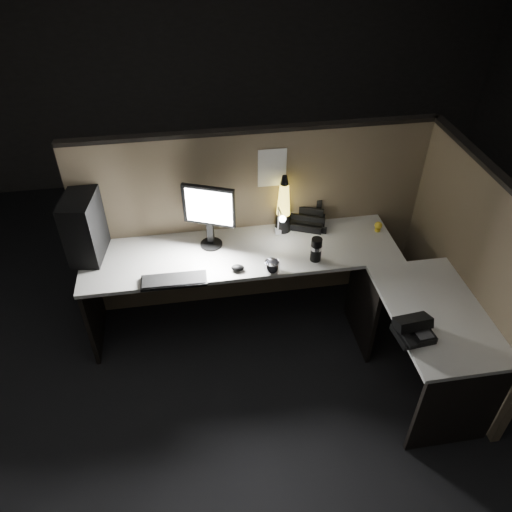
{
  "coord_description": "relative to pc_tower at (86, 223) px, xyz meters",
  "views": [
    {
      "loc": [
        -0.49,
        -2.23,
        2.99
      ],
      "look_at": [
        -0.08,
        0.35,
        0.88
      ],
      "focal_mm": 35.0,
      "sensor_mm": 36.0,
      "label": 1
    }
  ],
  "objects": [
    {
      "name": "steel_mug",
      "position": [
        1.25,
        -0.44,
        -0.2
      ],
      "size": [
        0.12,
        0.12,
        0.09
      ],
      "primitive_type": "imported",
      "rotation": [
        0.0,
        0.0,
        0.12
      ],
      "color": "silver",
      "rests_on": "desk"
    },
    {
      "name": "partition_back",
      "position": [
        1.22,
        0.14,
        -0.22
      ],
      "size": [
        2.66,
        0.06,
        1.5
      ],
      "primitive_type": "cube",
      "color": "brown",
      "rests_on": "ground"
    },
    {
      "name": "pinned_paper",
      "position": [
        1.34,
        0.11,
        0.26
      ],
      "size": [
        0.21,
        0.0,
        0.3
      ],
      "primitive_type": "cube",
      "color": "white",
      "rests_on": "partition_back"
    },
    {
      "name": "floor",
      "position": [
        1.22,
        -0.79,
        -0.97
      ],
      "size": [
        6.0,
        6.0,
        0.0
      ],
      "primitive_type": "plane",
      "color": "black",
      "rests_on": "ground"
    },
    {
      "name": "monitor",
      "position": [
        0.86,
        -0.06,
        0.06
      ],
      "size": [
        0.36,
        0.18,
        0.49
      ],
      "rotation": [
        0.0,
        0.0,
        -0.39
      ],
      "color": "black",
      "rests_on": "desk"
    },
    {
      "name": "partition_right",
      "position": [
        2.55,
        -0.69,
        -0.22
      ],
      "size": [
        0.06,
        1.66,
        1.5
      ],
      "primitive_type": "cube",
      "color": "brown",
      "rests_on": "ground"
    },
    {
      "name": "organizer",
      "position": [
        1.62,
        0.09,
        -0.19
      ],
      "size": [
        0.34,
        0.33,
        0.21
      ],
      "rotation": [
        0.0,
        0.0,
        -0.41
      ],
      "color": "black",
      "rests_on": "desk"
    },
    {
      "name": "travel_mug",
      "position": [
        1.58,
        -0.36,
        -0.15
      ],
      "size": [
        0.08,
        0.08,
        0.18
      ],
      "primitive_type": "cylinder",
      "color": "black",
      "rests_on": "desk"
    },
    {
      "name": "desk_phone",
      "position": [
        1.98,
        -1.15,
        -0.19
      ],
      "size": [
        0.23,
        0.24,
        0.13
      ],
      "rotation": [
        0.0,
        0.0,
        0.1
      ],
      "color": "black",
      "rests_on": "desk"
    },
    {
      "name": "figurine",
      "position": [
        2.14,
        -0.1,
        -0.19
      ],
      "size": [
        0.06,
        0.06,
        0.06
      ],
      "primitive_type": "sphere",
      "color": "yellow",
      "rests_on": "desk"
    },
    {
      "name": "mouse",
      "position": [
        1.02,
        -0.39,
        -0.22
      ],
      "size": [
        0.1,
        0.08,
        0.04
      ],
      "primitive_type": "ellipsoid",
      "rotation": [
        0.0,
        0.0,
        -0.17
      ],
      "color": "black",
      "rests_on": "desk"
    },
    {
      "name": "keyboard",
      "position": [
        0.58,
        -0.45,
        -0.23
      ],
      "size": [
        0.45,
        0.16,
        0.02
      ],
      "primitive_type": "cube",
      "rotation": [
        0.0,
        0.0,
        -0.02
      ],
      "color": "black",
      "rests_on": "desk"
    },
    {
      "name": "pc_tower",
      "position": [
        0.0,
        0.0,
        0.0
      ],
      "size": [
        0.27,
        0.48,
        0.48
      ],
      "primitive_type": "cube",
      "rotation": [
        0.0,
        0.0,
        -0.15
      ],
      "color": "black",
      "rests_on": "desk"
    },
    {
      "name": "desk",
      "position": [
        1.4,
        -0.53,
        -0.39
      ],
      "size": [
        2.6,
        1.6,
        0.73
      ],
      "color": "#AFADA5",
      "rests_on": "ground"
    },
    {
      "name": "room_shell",
      "position": [
        1.22,
        -0.79,
        0.65
      ],
      "size": [
        6.0,
        6.0,
        6.0
      ],
      "color": "silver",
      "rests_on": "ground"
    },
    {
      "name": "lava_lamp",
      "position": [
        1.42,
        0.03,
        -0.04
      ],
      "size": [
        0.13,
        0.13,
        0.47
      ],
      "color": "black",
      "rests_on": "desk"
    },
    {
      "name": "clip_lamp",
      "position": [
        1.38,
        -0.07,
        -0.09
      ],
      "size": [
        0.05,
        0.19,
        0.25
      ],
      "color": "silver",
      "rests_on": "desk"
    }
  ]
}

